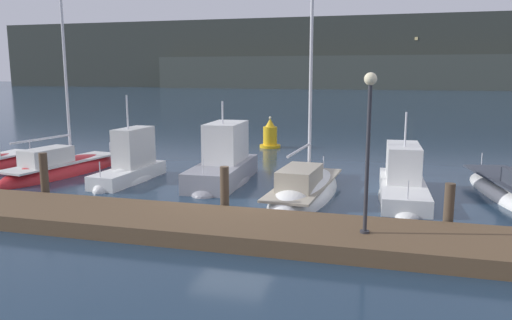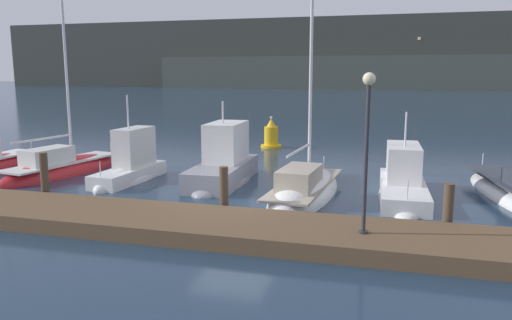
# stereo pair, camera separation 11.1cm
# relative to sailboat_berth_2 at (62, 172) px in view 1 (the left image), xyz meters

# --- Properties ---
(ground_plane) EXTENTS (400.00, 400.00, 0.00)m
(ground_plane) POSITION_rel_sailboat_berth_2_xyz_m (9.23, -3.62, -0.13)
(ground_plane) COLOR #1E3347
(dock) EXTENTS (32.64, 2.80, 0.45)m
(dock) POSITION_rel_sailboat_berth_2_xyz_m (9.23, -6.08, 0.10)
(dock) COLOR brown
(dock) RESTS_ON ground
(mooring_pile_1) EXTENTS (0.28, 0.28, 1.78)m
(mooring_pile_1) POSITION_rel_sailboat_berth_2_xyz_m (2.62, -4.43, 0.76)
(mooring_pile_1) COLOR #4C3D2D
(mooring_pile_1) RESTS_ON ground
(mooring_pile_2) EXTENTS (0.28, 0.28, 1.63)m
(mooring_pile_2) POSITION_rel_sailboat_berth_2_xyz_m (9.23, -4.43, 0.69)
(mooring_pile_2) COLOR #4C3D2D
(mooring_pile_2) RESTS_ON ground
(mooring_pile_3) EXTENTS (0.28, 0.28, 1.48)m
(mooring_pile_3) POSITION_rel_sailboat_berth_2_xyz_m (15.84, -4.43, 0.61)
(mooring_pile_3) COLOR #4C3D2D
(mooring_pile_3) RESTS_ON ground
(sailboat_berth_2) EXTENTS (2.87, 7.10, 10.47)m
(sailboat_berth_2) POSITION_rel_sailboat_berth_2_xyz_m (0.00, 0.00, 0.00)
(sailboat_berth_2) COLOR red
(sailboat_berth_2) RESTS_ON ground
(motorboat_berth_3) EXTENTS (1.58, 4.73, 4.26)m
(motorboat_berth_3) POSITION_rel_sailboat_berth_2_xyz_m (3.66, -0.39, 0.24)
(motorboat_berth_3) COLOR white
(motorboat_berth_3) RESTS_ON ground
(motorboat_berth_4) EXTENTS (2.19, 5.76, 3.93)m
(motorboat_berth_4) POSITION_rel_sailboat_berth_2_xyz_m (7.51, 0.47, 0.34)
(motorboat_berth_4) COLOR gray
(motorboat_berth_4) RESTS_ON ground
(sailboat_berth_5) EXTENTS (2.45, 7.33, 10.55)m
(sailboat_berth_5) POSITION_rel_sailboat_berth_2_xyz_m (11.22, -1.14, -0.02)
(sailboat_berth_5) COLOR white
(sailboat_berth_5) RESTS_ON ground
(motorboat_berth_6) EXTENTS (1.93, 6.10, 3.57)m
(motorboat_berth_6) POSITION_rel_sailboat_berth_2_xyz_m (14.69, -0.18, 0.22)
(motorboat_berth_6) COLOR white
(motorboat_berth_6) RESTS_ON ground
(channel_buoy) EXTENTS (1.27, 1.27, 1.90)m
(channel_buoy) POSITION_rel_sailboat_berth_2_xyz_m (7.10, 10.40, 0.57)
(channel_buoy) COLOR gold
(channel_buoy) RESTS_ON ground
(dock_lamppost) EXTENTS (0.32, 0.32, 4.07)m
(dock_lamppost) POSITION_rel_sailboat_berth_2_xyz_m (13.65, -6.26, 3.04)
(dock_lamppost) COLOR #2D2D33
(dock_lamppost) RESTS_ON dock
(hillside_backdrop) EXTENTS (240.00, 23.00, 19.94)m
(hillside_backdrop) POSITION_rel_sailboat_berth_2_xyz_m (10.74, 130.71, 9.05)
(hillside_backdrop) COLOR #333833
(hillside_backdrop) RESTS_ON ground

